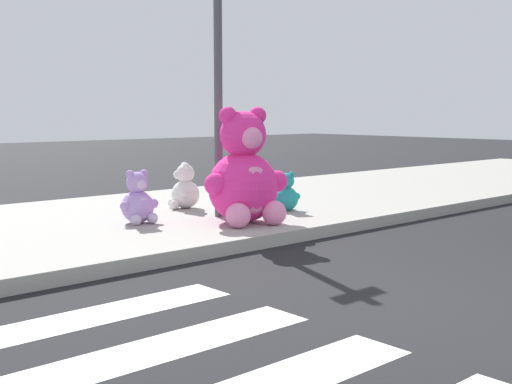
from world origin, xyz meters
name	(u,v)px	position (x,y,z in m)	size (l,w,h in m)	color
ground_plane	(491,323)	(0.00, 0.00, 0.00)	(60.00, 60.00, 0.00)	black
sidewalk	(121,223)	(0.00, 5.20, 0.07)	(28.00, 4.40, 0.15)	#9E9B93
sign_pole	(218,85)	(1.00, 4.40, 1.85)	(0.56, 0.11, 3.20)	#4C4C51
plush_pink_large	(245,177)	(0.93, 3.81, 0.72)	(1.07, 1.01, 1.43)	#F22D93
plush_white	(184,190)	(1.10, 5.32, 0.41)	(0.47, 0.46, 0.65)	white
plush_teal	(286,195)	(2.02, 4.19, 0.37)	(0.38, 0.39, 0.54)	teal
plush_lavender	(138,202)	(-0.06, 4.66, 0.41)	(0.51, 0.45, 0.66)	#B28CD8
plush_brown	(245,188)	(1.78, 4.79, 0.43)	(0.48, 0.50, 0.70)	olive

